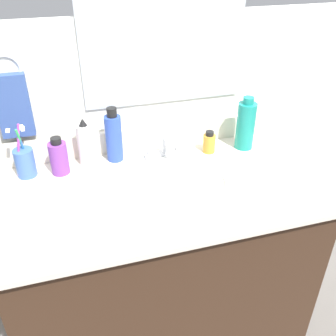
# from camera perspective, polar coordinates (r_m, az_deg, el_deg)

# --- Properties ---
(ground_plane) EXTENTS (6.00, 6.00, 0.00)m
(ground_plane) POSITION_cam_1_polar(r_m,az_deg,el_deg) (1.85, -0.67, -24.01)
(ground_plane) COLOR #66605B
(vanity_cabinet) EXTENTS (1.03, 0.53, 0.79)m
(vanity_cabinet) POSITION_cam_1_polar(r_m,az_deg,el_deg) (1.54, -0.77, -15.70)
(vanity_cabinet) COLOR #382316
(vanity_cabinet) RESTS_ON ground_plane
(countertop) EXTENTS (1.08, 0.58, 0.02)m
(countertop) POSITION_cam_1_polar(r_m,az_deg,el_deg) (1.27, -0.90, -3.20)
(countertop) COLOR beige
(countertop) RESTS_ON vanity_cabinet
(backsplash) EXTENTS (1.08, 0.02, 0.09)m
(backsplash) POSITION_cam_1_polar(r_m,az_deg,el_deg) (1.47, -3.85, 4.54)
(backsplash) COLOR beige
(backsplash) RESTS_ON countertop
(back_wall) EXTENTS (2.18, 0.04, 1.30)m
(back_wall) POSITION_cam_1_polar(r_m,az_deg,el_deg) (1.63, -4.08, -1.02)
(back_wall) COLOR silver
(back_wall) RESTS_ON ground_plane
(mirror_panel) EXTENTS (0.60, 0.01, 0.56)m
(mirror_panel) POSITION_cam_1_polar(r_m,az_deg,el_deg) (1.39, -0.60, 20.82)
(mirror_panel) COLOR #B2BCC6
(towel_ring) EXTENTS (0.10, 0.01, 0.10)m
(towel_ring) POSITION_cam_1_polar(r_m,az_deg,el_deg) (1.38, -23.31, 13.47)
(towel_ring) COLOR silver
(hand_towel) EXTENTS (0.11, 0.04, 0.22)m
(hand_towel) POSITION_cam_1_polar(r_m,az_deg,el_deg) (1.40, -22.32, 8.64)
(hand_towel) COLOR #334C8C
(sink_basin) EXTENTS (0.34, 0.34, 0.11)m
(sink_basin) POSITION_cam_1_polar(r_m,az_deg,el_deg) (1.29, 2.07, -3.44)
(sink_basin) COLOR white
(sink_basin) RESTS_ON countertop
(faucet) EXTENTS (0.16, 0.10, 0.08)m
(faucet) POSITION_cam_1_polar(r_m,az_deg,el_deg) (1.42, -0.34, 2.82)
(faucet) COLOR silver
(faucet) RESTS_ON countertop
(bottle_cream_purple) EXTENTS (0.06, 0.06, 0.14)m
(bottle_cream_purple) POSITION_cam_1_polar(r_m,az_deg,el_deg) (1.36, -16.17, 1.57)
(bottle_cream_purple) COLOR #7A3899
(bottle_cream_purple) RESTS_ON countertop
(bottle_mouthwash_teal) EXTENTS (0.07, 0.07, 0.21)m
(bottle_mouthwash_teal) POSITION_cam_1_polar(r_m,az_deg,el_deg) (1.48, 11.65, 6.38)
(bottle_mouthwash_teal) COLOR teal
(bottle_mouthwash_teal) RESTS_ON countertop
(bottle_oil_amber) EXTENTS (0.05, 0.05, 0.09)m
(bottle_oil_amber) POSITION_cam_1_polar(r_m,az_deg,el_deg) (1.45, 6.23, 3.83)
(bottle_oil_amber) COLOR gold
(bottle_oil_amber) RESTS_ON countertop
(bottle_shampoo_blue) EXTENTS (0.06, 0.06, 0.21)m
(bottle_shampoo_blue) POSITION_cam_1_polar(r_m,az_deg,el_deg) (1.38, -8.20, 4.67)
(bottle_shampoo_blue) COLOR #2D4CB2
(bottle_shampoo_blue) RESTS_ON countertop
(bottle_lotion_white) EXTENTS (0.05, 0.05, 0.18)m
(bottle_lotion_white) POSITION_cam_1_polar(r_m,az_deg,el_deg) (1.38, -12.37, 3.59)
(bottle_lotion_white) COLOR white
(bottle_lotion_white) RESTS_ON countertop
(cup_blue_plastic) EXTENTS (0.07, 0.08, 0.20)m
(cup_blue_plastic) POSITION_cam_1_polar(r_m,az_deg,el_deg) (1.38, -20.82, 0.92)
(cup_blue_plastic) COLOR #3F66B7
(cup_blue_plastic) RESTS_ON countertop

